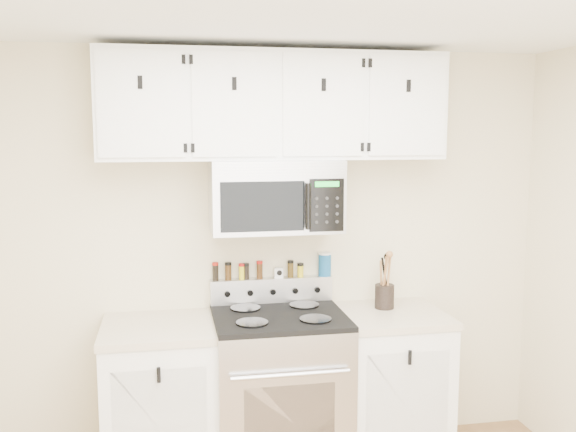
# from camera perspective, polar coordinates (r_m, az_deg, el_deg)

# --- Properties ---
(back_wall) EXTENTS (3.50, 0.01, 2.50)m
(back_wall) POSITION_cam_1_polar(r_m,az_deg,el_deg) (4.00, -1.57, -3.32)
(back_wall) COLOR beige
(back_wall) RESTS_ON floor
(range) EXTENTS (0.76, 0.65, 1.10)m
(range) POSITION_cam_1_polar(r_m,az_deg,el_deg) (3.92, -0.76, -15.23)
(range) COLOR #B7B7BA
(range) RESTS_ON floor
(base_cabinet_left) EXTENTS (0.64, 0.62, 0.92)m
(base_cabinet_left) POSITION_cam_1_polar(r_m,az_deg,el_deg) (3.90, -11.25, -15.91)
(base_cabinet_left) COLOR white
(base_cabinet_left) RESTS_ON floor
(base_cabinet_right) EXTENTS (0.64, 0.62, 0.92)m
(base_cabinet_right) POSITION_cam_1_polar(r_m,az_deg,el_deg) (4.12, 9.00, -14.56)
(base_cabinet_right) COLOR white
(base_cabinet_right) RESTS_ON floor
(microwave) EXTENTS (0.76, 0.44, 0.42)m
(microwave) POSITION_cam_1_polar(r_m,az_deg,el_deg) (3.76, -1.12, 1.82)
(microwave) COLOR #9E9EA3
(microwave) RESTS_ON back_wall
(upper_cabinets) EXTENTS (2.00, 0.35, 0.62)m
(upper_cabinets) POSITION_cam_1_polar(r_m,az_deg,el_deg) (3.76, -1.21, 9.77)
(upper_cabinets) COLOR white
(upper_cabinets) RESTS_ON back_wall
(utensil_crock) EXTENTS (0.12, 0.12, 0.34)m
(utensil_crock) POSITION_cam_1_polar(r_m,az_deg,el_deg) (4.02, 8.57, -6.91)
(utensil_crock) COLOR black
(utensil_crock) RESTS_ON base_cabinet_right
(kitchen_timer) EXTENTS (0.06, 0.05, 0.06)m
(kitchen_timer) POSITION_cam_1_polar(r_m,az_deg,el_deg) (4.00, -0.82, -5.06)
(kitchen_timer) COLOR white
(kitchen_timer) RESTS_ON range
(salt_canister) EXTENTS (0.08, 0.08, 0.15)m
(salt_canister) POSITION_cam_1_polar(r_m,az_deg,el_deg) (4.05, 3.28, -4.30)
(salt_canister) COLOR #14548D
(salt_canister) RESTS_ON range
(spice_jar_0) EXTENTS (0.04, 0.04, 0.11)m
(spice_jar_0) POSITION_cam_1_polar(r_m,az_deg,el_deg) (3.94, -6.47, -4.91)
(spice_jar_0) COLOR black
(spice_jar_0) RESTS_ON range
(spice_jar_1) EXTENTS (0.04, 0.04, 0.11)m
(spice_jar_1) POSITION_cam_1_polar(r_m,az_deg,el_deg) (3.95, -5.33, -4.89)
(spice_jar_1) COLOR #3F270F
(spice_jar_1) RESTS_ON range
(spice_jar_2) EXTENTS (0.04, 0.04, 0.10)m
(spice_jar_2) POSITION_cam_1_polar(r_m,az_deg,el_deg) (3.96, -4.12, -4.93)
(spice_jar_2) COLOR yellow
(spice_jar_2) RESTS_ON range
(spice_jar_3) EXTENTS (0.04, 0.04, 0.10)m
(spice_jar_3) POSITION_cam_1_polar(r_m,az_deg,el_deg) (3.96, -3.76, -4.91)
(spice_jar_3) COLOR black
(spice_jar_3) RESTS_ON range
(spice_jar_4) EXTENTS (0.04, 0.04, 0.11)m
(spice_jar_4) POSITION_cam_1_polar(r_m,az_deg,el_deg) (3.97, -2.54, -4.79)
(spice_jar_4) COLOR #40260F
(spice_jar_4) RESTS_ON range
(spice_jar_5) EXTENTS (0.04, 0.04, 0.11)m
(spice_jar_5) POSITION_cam_1_polar(r_m,az_deg,el_deg) (4.00, 0.23, -4.71)
(spice_jar_5) COLOR #41300F
(spice_jar_5) RESTS_ON range
(spice_jar_6) EXTENTS (0.04, 0.04, 0.09)m
(spice_jar_6) POSITION_cam_1_polar(r_m,az_deg,el_deg) (4.02, 1.11, -4.81)
(spice_jar_6) COLOR gold
(spice_jar_6) RESTS_ON range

